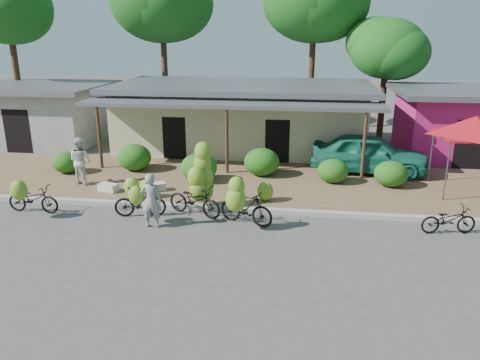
# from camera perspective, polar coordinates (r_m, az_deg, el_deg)

# --- Properties ---
(ground) EXTENTS (100.00, 100.00, 0.00)m
(ground) POSITION_cam_1_polar(r_m,az_deg,el_deg) (14.37, -5.53, -6.52)
(ground) COLOR #4A4845
(ground) RESTS_ON ground
(sidewalk) EXTENTS (60.00, 6.00, 0.12)m
(sidewalk) POSITION_cam_1_polar(r_m,az_deg,el_deg) (18.92, -2.12, -0.21)
(sidewalk) COLOR brown
(sidewalk) RESTS_ON ground
(curb) EXTENTS (60.00, 0.25, 0.15)m
(curb) POSITION_cam_1_polar(r_m,az_deg,el_deg) (16.14, -3.93, -3.40)
(curb) COLOR #A8A399
(curb) RESTS_ON ground
(shop_main) EXTENTS (13.00, 8.50, 3.35)m
(shop_main) POSITION_cam_1_polar(r_m,az_deg,el_deg) (24.23, 0.25, 7.83)
(shop_main) COLOR #B9B28C
(shop_main) RESTS_ON ground
(shop_pink) EXTENTS (6.00, 6.00, 3.25)m
(shop_pink) POSITION_cam_1_polar(r_m,az_deg,el_deg) (25.20, 24.83, 6.47)
(shop_pink) COLOR #C81E60
(shop_pink) RESTS_ON ground
(shop_grey) EXTENTS (7.00, 6.00, 3.15)m
(shop_grey) POSITION_cam_1_polar(r_m,az_deg,el_deg) (27.94, -22.92, 7.55)
(shop_grey) COLOR #ACACA7
(shop_grey) RESTS_ON ground
(tree_back_left) EXTENTS (5.03, 4.90, 9.06)m
(tree_back_left) POSITION_cam_1_polar(r_m,az_deg,el_deg) (30.86, -26.71, 18.37)
(tree_back_left) COLOR #542F21
(tree_back_left) RESTS_ON ground
(tree_near_right) EXTENTS (4.26, 4.07, 6.66)m
(tree_near_right) POSITION_cam_1_polar(r_m,az_deg,el_deg) (27.68, 17.09, 15.29)
(tree_near_right) COLOR #542F21
(tree_near_right) RESTS_ON ground
(hedge_0) EXTENTS (1.18, 1.06, 0.92)m
(hedge_0) POSITION_cam_1_polar(r_m,az_deg,el_deg) (21.12, -20.44, 2.04)
(hedge_0) COLOR #125113
(hedge_0) RESTS_ON sidewalk
(hedge_1) EXTENTS (1.47, 1.32, 1.15)m
(hedge_1) POSITION_cam_1_polar(r_m,az_deg,el_deg) (20.65, -12.78, 2.72)
(hedge_1) COLOR #125113
(hedge_1) RESTS_ON sidewalk
(hedge_2) EXTENTS (1.46, 1.31, 1.14)m
(hedge_2) POSITION_cam_1_polar(r_m,az_deg,el_deg) (18.73, -5.02, 1.55)
(hedge_2) COLOR #125113
(hedge_2) RESTS_ON sidewalk
(hedge_3) EXTENTS (1.48, 1.33, 1.15)m
(hedge_3) POSITION_cam_1_polar(r_m,az_deg,el_deg) (19.43, 2.67, 2.22)
(hedge_3) COLOR #125113
(hedge_3) RESTS_ON sidewalk
(hedge_4) EXTENTS (1.22, 1.10, 0.95)m
(hedge_4) POSITION_cam_1_polar(r_m,az_deg,el_deg) (18.86, 11.26, 1.10)
(hedge_4) COLOR #125113
(hedge_4) RESTS_ON sidewalk
(hedge_5) EXTENTS (1.29, 1.16, 1.01)m
(hedge_5) POSITION_cam_1_polar(r_m,az_deg,el_deg) (18.94, 17.93, 0.72)
(hedge_5) COLOR #125113
(hedge_5) RESTS_ON sidewalk
(red_canopy) EXTENTS (3.50, 3.50, 2.86)m
(red_canopy) POSITION_cam_1_polar(r_m,az_deg,el_deg) (18.96, 26.76, 5.90)
(red_canopy) COLOR #59595E
(red_canopy) RESTS_ON sidewalk
(bike_far_left) EXTENTS (1.85, 1.24, 1.35)m
(bike_far_left) POSITION_cam_1_polar(r_m,az_deg,el_deg) (17.15, -24.10, -1.98)
(bike_far_left) COLOR black
(bike_far_left) RESTS_ON ground
(bike_left) EXTENTS (1.76, 1.25, 1.28)m
(bike_left) POSITION_cam_1_polar(r_m,az_deg,el_deg) (15.64, -12.15, -2.52)
(bike_left) COLOR black
(bike_left) RESTS_ON ground
(bike_center) EXTENTS (2.12, 1.55, 2.40)m
(bike_center) POSITION_cam_1_polar(r_m,az_deg,el_deg) (15.64, -5.13, -1.01)
(bike_center) COLOR black
(bike_center) RESTS_ON ground
(bike_right) EXTENTS (1.93, 1.46, 1.75)m
(bike_right) POSITION_cam_1_polar(r_m,az_deg,el_deg) (14.58, 0.43, -3.00)
(bike_right) COLOR black
(bike_right) RESTS_ON ground
(bike_far_right) EXTENTS (1.74, 0.86, 0.88)m
(bike_far_right) POSITION_cam_1_polar(r_m,az_deg,el_deg) (15.51, 24.09, -4.44)
(bike_far_right) COLOR black
(bike_far_right) RESTS_ON ground
(loose_banana_a) EXTENTS (0.57, 0.49, 0.72)m
(loose_banana_a) POSITION_cam_1_polar(r_m,az_deg,el_deg) (17.42, -13.04, -0.82)
(loose_banana_a) COLOR #7FA729
(loose_banana_a) RESTS_ON sidewalk
(loose_banana_b) EXTENTS (0.55, 0.47, 0.69)m
(loose_banana_b) POSITION_cam_1_polar(r_m,az_deg,el_deg) (17.17, -11.31, -1.01)
(loose_banana_b) COLOR #7FA729
(loose_banana_b) RESTS_ON sidewalk
(loose_banana_c) EXTENTS (0.57, 0.49, 0.72)m
(loose_banana_c) POSITION_cam_1_polar(r_m,az_deg,el_deg) (16.54, 3.10, -1.37)
(loose_banana_c) COLOR #7FA729
(loose_banana_c) RESTS_ON sidewalk
(sack_near) EXTENTS (0.93, 0.78, 0.30)m
(sack_near) POSITION_cam_1_polar(r_m,az_deg,el_deg) (17.88, -10.47, -0.88)
(sack_near) COLOR beige
(sack_near) RESTS_ON sidewalk
(sack_far) EXTENTS (0.83, 0.60, 0.28)m
(sack_far) POSITION_cam_1_polar(r_m,az_deg,el_deg) (18.29, -15.75, -0.87)
(sack_far) COLOR beige
(sack_far) RESTS_ON sidewalk
(vendor) EXTENTS (0.67, 0.47, 1.75)m
(vendor) POSITION_cam_1_polar(r_m,az_deg,el_deg) (14.72, -10.79, -2.47)
(vendor) COLOR gray
(vendor) RESTS_ON ground
(bystander) EXTENTS (1.07, 0.94, 1.85)m
(bystander) POSITION_cam_1_polar(r_m,az_deg,el_deg) (19.31, -18.86, 2.25)
(bystander) COLOR silver
(bystander) RESTS_ON sidewalk
(teal_van) EXTENTS (5.00, 2.46, 1.64)m
(teal_van) POSITION_cam_1_polar(r_m,az_deg,el_deg) (20.54, 15.52, 3.14)
(teal_van) COLOR #186E55
(teal_van) RESTS_ON sidewalk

